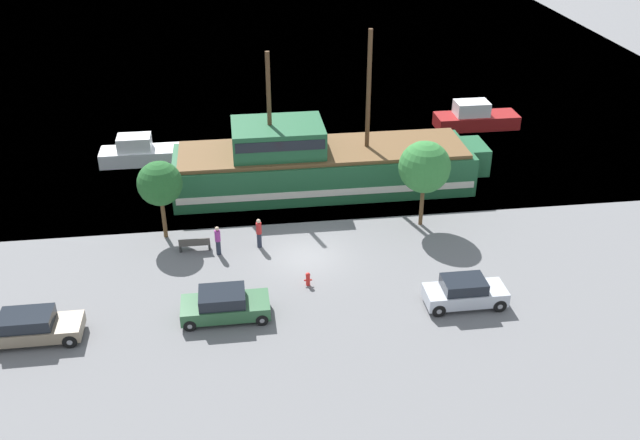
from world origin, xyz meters
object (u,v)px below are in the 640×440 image
parked_car_curb_front (30,327)px  fire_hydrant (308,278)px  pedestrian_walking_near (218,240)px  moored_boat_outer (141,153)px  moored_boat_dockside (475,118)px  parked_car_curb_rear (465,292)px  parked_car_curb_mid (225,305)px  bench_promenade_east (195,244)px  pirate_ship (319,164)px  pedestrian_walking_far (259,233)px

parked_car_curb_front → fire_hydrant: 13.74m
fire_hydrant → pedestrian_walking_near: bearing=140.8°
parked_car_curb_front → fire_hydrant: bearing=12.0°
parked_car_curb_front → moored_boat_outer: bearing=80.6°
moored_boat_outer → parked_car_curb_front: 20.46m
moored_boat_dockside → parked_car_curb_rear: moored_boat_dockside is taller
moored_boat_dockside → moored_boat_outer: bearing=-172.3°
parked_car_curb_mid → bench_promenade_east: (-1.61, 6.59, -0.30)m
bench_promenade_east → moored_boat_outer: bearing=107.5°
pirate_ship → pedestrian_walking_near: size_ratio=11.76×
parked_car_curb_front → pedestrian_walking_far: pedestrian_walking_far is taller
moored_boat_outer → parked_car_curb_rear: 26.81m
bench_promenade_east → pedestrian_walking_near: bearing=-21.7°
parked_car_curb_mid → bench_promenade_east: parked_car_curb_mid is taller
bench_promenade_east → parked_car_curb_mid: bearing=-76.3°
moored_boat_dockside → parked_car_curb_mid: size_ratio=1.53×
pirate_ship → parked_car_curb_rear: (5.49, -14.31, -0.98)m
pedestrian_walking_far → parked_car_curb_front: bearing=-147.3°
moored_boat_outer → bench_promenade_east: (4.09, -13.00, -0.33)m
moored_boat_outer → parked_car_curb_mid: moored_boat_outer is taller
moored_boat_dockside → fire_hydrant: (-16.04, -20.87, -0.40)m
pedestrian_walking_far → parked_car_curb_mid: bearing=-107.6°
pedestrian_walking_near → pedestrian_walking_far: size_ratio=0.98×
fire_hydrant → parked_car_curb_rear: bearing=-20.4°
parked_car_curb_rear → pedestrian_walking_far: 12.20m
fire_hydrant → bench_promenade_east: (-5.99, 4.33, 0.03)m
moored_boat_outer → pedestrian_walking_far: bearing=-59.2°
moored_boat_dockside → parked_car_curb_mid: 30.85m
pedestrian_walking_near → pirate_ship: bearing=48.7°
parked_car_curb_mid → bench_promenade_east: 6.79m
moored_boat_dockside → pirate_ship: bearing=-146.0°
pedestrian_walking_near → moored_boat_dockside: bearing=39.5°
pirate_ship → pedestrian_walking_near: pirate_ship is taller
moored_boat_outer → parked_car_curb_front: bearing=-99.4°
pirate_ship → parked_car_curb_mid: 15.23m
fire_hydrant → pedestrian_walking_near: size_ratio=0.43×
pedestrian_walking_far → pirate_ship: bearing=58.4°
parked_car_curb_rear → bench_promenade_east: size_ratio=2.32×
moored_boat_dockside → fire_hydrant: 26.32m
pirate_ship → moored_boat_outer: 13.56m
parked_car_curb_rear → fire_hydrant: (-7.60, 2.82, -0.35)m
moored_boat_outer → bench_promenade_east: bearing=-72.5°
fire_hydrant → pedestrian_walking_far: pedestrian_walking_far is taller
bench_promenade_east → fire_hydrant: bearing=-35.8°
parked_car_curb_front → bench_promenade_east: 10.34m
pirate_ship → bench_promenade_east: size_ratio=11.83×
parked_car_curb_rear → fire_hydrant: 8.11m
parked_car_curb_rear → bench_promenade_east: bearing=152.2°
pirate_ship → parked_car_curb_rear: size_ratio=5.09×
pirate_ship → pedestrian_walking_near: bearing=-131.3°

